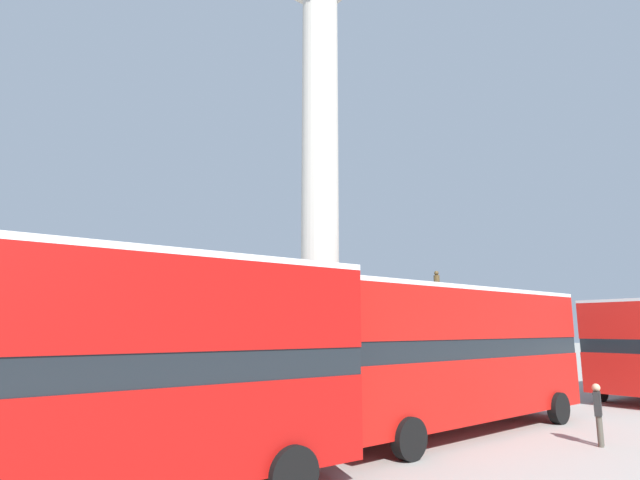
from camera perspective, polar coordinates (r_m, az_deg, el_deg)
The scene contains 7 objects.
ground_plane at distance 20.26m, azimuth 0.00°, elevation -18.82°, with size 200.00×200.00×0.00m, color #9E9B93.
monument_column at distance 20.26m, azimuth 0.00°, elevation -1.32°, with size 5.51×5.51×19.89m.
bus_a at distance 16.36m, azimuth 15.15°, elevation -12.18°, with size 10.56×3.02×4.30m.
bus_b at distance 9.45m, azimuth -28.74°, elevation -12.75°, with size 11.28×3.19×4.42m.
equestrian_statue at distance 31.12m, azimuth 13.51°, elevation -11.86°, with size 3.25×2.38×6.55m.
street_lamp at distance 16.32m, azimuth -4.89°, elevation -11.23°, with size 0.39×0.39×5.09m.
pedestrian_near_lamp at distance 15.99m, azimuth 29.20°, elevation -16.75°, with size 0.46×0.31×1.61m.
Camera 1 is at (-12.30, -15.80, 3.08)m, focal length 28.00 mm.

